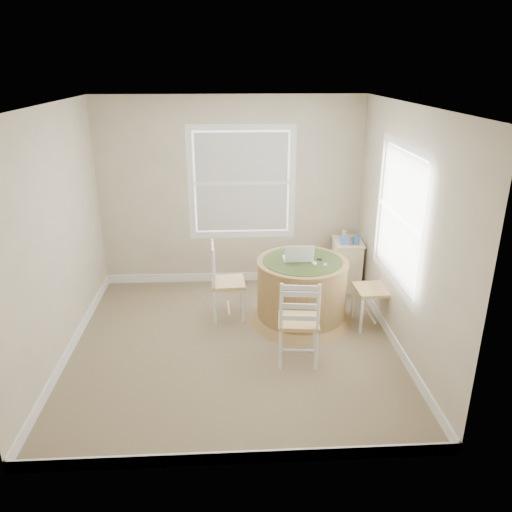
{
  "coord_description": "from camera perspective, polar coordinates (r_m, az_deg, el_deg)",
  "views": [
    {
      "loc": [
        -0.03,
        -4.89,
        2.97
      ],
      "look_at": [
        0.27,
        0.45,
        0.9
      ],
      "focal_mm": 35.0,
      "sensor_mm": 36.0,
      "label": 1
    }
  ],
  "objects": [
    {
      "name": "round_table",
      "position": [
        6.07,
        5.23,
        -3.66
      ],
      "size": [
        1.27,
        1.27,
        0.78
      ],
      "rotation": [
        0.0,
        0.0,
        -0.23
      ],
      "color": "olive",
      "rests_on": "ground"
    },
    {
      "name": "laptop",
      "position": [
        5.93,
        4.83,
        -0.2
      ],
      "size": [
        0.34,
        0.3,
        0.24
      ],
      "rotation": [
        0.0,
        0.0,
        3.13
      ],
      "color": "white",
      "rests_on": "round_table"
    },
    {
      "name": "keys",
      "position": [
        5.97,
        7.24,
        -0.42
      ],
      "size": [
        0.07,
        0.06,
        0.02
      ],
      "primitive_type": "cube",
      "rotation": [
        0.0,
        0.0,
        -0.23
      ],
      "color": "black",
      "rests_on": "round_table"
    },
    {
      "name": "chair_left",
      "position": [
        6.1,
        -3.21,
        -2.98
      ],
      "size": [
        0.42,
        0.44,
        0.95
      ],
      "primitive_type": null,
      "rotation": [
        0.0,
        0.0,
        1.62
      ],
      "color": "white",
      "rests_on": "ground"
    },
    {
      "name": "cup_cream",
      "position": [
        7.06,
        10.11,
        2.45
      ],
      "size": [
        0.07,
        0.07,
        0.09
      ],
      "primitive_type": "cylinder",
      "color": "beige",
      "rests_on": "corner_chest"
    },
    {
      "name": "room",
      "position": [
        5.32,
        -0.93,
        2.92
      ],
      "size": [
        3.64,
        3.64,
        2.64
      ],
      "color": "#7C6C4E",
      "rests_on": "ground"
    },
    {
      "name": "phone",
      "position": [
        5.84,
        7.92,
        -1.01
      ],
      "size": [
        0.06,
        0.1,
        0.02
      ],
      "primitive_type": "cube",
      "rotation": [
        0.0,
        0.0,
        -0.23
      ],
      "color": "#B7BABF",
      "rests_on": "round_table"
    },
    {
      "name": "box_yellow",
      "position": [
        6.98,
        10.61,
        2.07
      ],
      "size": [
        0.16,
        0.11,
        0.06
      ],
      "primitive_type": "cube",
      "rotation": [
        0.0,
        0.0,
        -0.08
      ],
      "color": "#CCD149",
      "rests_on": "corner_chest"
    },
    {
      "name": "box_blue",
      "position": [
        6.82,
        11.31,
        1.84
      ],
      "size": [
        0.09,
        0.09,
        0.12
      ],
      "primitive_type": "cube",
      "rotation": [
        0.0,
        0.0,
        -0.08
      ],
      "color": "#3861A8",
      "rests_on": "corner_chest"
    },
    {
      "name": "tissue_box",
      "position": [
        6.82,
        10.2,
        1.82
      ],
      "size": [
        0.13,
        0.13,
        0.1
      ],
      "primitive_type": "cube",
      "rotation": [
        0.0,
        0.0,
        -0.08
      ],
      "color": "#576FC8",
      "rests_on": "corner_chest"
    },
    {
      "name": "chair_near",
      "position": [
        5.23,
        4.9,
        -7.38
      ],
      "size": [
        0.46,
        0.45,
        0.95
      ],
      "primitive_type": null,
      "rotation": [
        0.0,
        0.0,
        3.03
      ],
      "color": "white",
      "rests_on": "ground"
    },
    {
      "name": "chair_right",
      "position": [
        6.06,
        13.21,
        -3.71
      ],
      "size": [
        0.42,
        0.44,
        0.95
      ],
      "primitive_type": null,
      "rotation": [
        0.0,
        0.0,
        -1.53
      ],
      "color": "white",
      "rests_on": "ground"
    },
    {
      "name": "mouse",
      "position": [
        5.85,
        6.64,
        -0.81
      ],
      "size": [
        0.08,
        0.11,
        0.03
      ],
      "primitive_type": "ellipsoid",
      "rotation": [
        0.0,
        0.0,
        -0.23
      ],
      "color": "white",
      "rests_on": "round_table"
    },
    {
      "name": "corner_chest",
      "position": [
        7.05,
        10.28,
        -0.96
      ],
      "size": [
        0.43,
        0.56,
        0.69
      ],
      "rotation": [
        0.0,
        0.0,
        -0.08
      ],
      "color": "#F7E9B9",
      "rests_on": "ground"
    }
  ]
}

